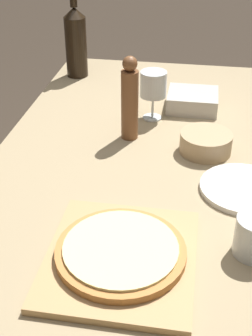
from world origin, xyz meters
name	(u,v)px	position (x,y,z in m)	size (l,w,h in m)	color
dining_table	(139,192)	(0.00, 0.00, 0.67)	(0.87, 1.71, 0.76)	#9E8966
cutting_board	(121,258)	(0.01, -0.38, 0.76)	(0.31, 0.35, 0.02)	tan
pizza	(121,251)	(0.01, -0.38, 0.79)	(0.28, 0.28, 0.02)	#BC7A3D
wine_bottle	(76,41)	(-0.35, 0.65, 0.90)	(0.08, 0.08, 0.34)	black
pepper_mill	(130,100)	(-0.05, 0.17, 0.88)	(0.05, 0.05, 0.26)	brown
wine_glass	(154,85)	(0.00, 0.31, 0.87)	(0.09, 0.09, 0.16)	silver
small_bowl	(206,143)	(0.18, 0.11, 0.79)	(0.15, 0.15, 0.06)	tan
dinner_plate	(244,189)	(0.28, -0.07, 0.76)	(0.23, 0.23, 0.01)	silver
food_container	(192,100)	(0.13, 0.41, 0.79)	(0.17, 0.16, 0.06)	#BCB7AD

